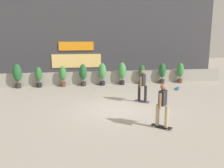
# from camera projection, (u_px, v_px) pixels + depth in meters

# --- Properties ---
(ground_plane) EXTENTS (48.00, 48.00, 0.00)m
(ground_plane) POSITION_uv_depth(u_px,v_px,m) (117.00, 109.00, 11.32)
(ground_plane) COLOR #A8A093
(planter_wall) EXTENTS (18.00, 0.40, 0.90)m
(planter_wall) POSITION_uv_depth(u_px,v_px,m) (102.00, 78.00, 17.04)
(planter_wall) COLOR gray
(planter_wall) RESTS_ON ground
(building_backdrop) EXTENTS (20.00, 2.08, 6.50)m
(building_backdrop) POSITION_uv_depth(u_px,v_px,m) (97.00, 38.00, 20.36)
(building_backdrop) COLOR #38383D
(building_backdrop) RESTS_ON ground
(potted_plant_0) EXTENTS (0.57, 0.57, 1.61)m
(potted_plant_0) POSITION_uv_depth(u_px,v_px,m) (17.00, 74.00, 15.64)
(potted_plant_0) COLOR #2D2823
(potted_plant_0) RESTS_ON ground
(potted_plant_1) EXTENTS (0.45, 0.45, 1.37)m
(potted_plant_1) POSITION_uv_depth(u_px,v_px,m) (39.00, 76.00, 15.88)
(potted_plant_1) COLOR black
(potted_plant_1) RESTS_ON ground
(potted_plant_2) EXTENTS (0.47, 0.47, 1.41)m
(potted_plant_2) POSITION_uv_depth(u_px,v_px,m) (63.00, 75.00, 16.12)
(potted_plant_2) COLOR brown
(potted_plant_2) RESTS_ON ground
(potted_plant_3) EXTENTS (0.52, 0.52, 1.52)m
(potted_plant_3) POSITION_uv_depth(u_px,v_px,m) (83.00, 73.00, 16.31)
(potted_plant_3) COLOR #2D2823
(potted_plant_3) RESTS_ON ground
(potted_plant_4) EXTENTS (0.55, 0.55, 1.56)m
(potted_plant_4) POSITION_uv_depth(u_px,v_px,m) (102.00, 72.00, 16.51)
(potted_plant_4) COLOR black
(potted_plant_4) RESTS_ON ground
(potted_plant_5) EXTENTS (0.56, 0.56, 1.59)m
(potted_plant_5) POSITION_uv_depth(u_px,v_px,m) (122.00, 72.00, 16.72)
(potted_plant_5) COLOR black
(potted_plant_5) RESTS_ON ground
(potted_plant_6) EXTENTS (0.46, 0.46, 1.39)m
(potted_plant_6) POSITION_uv_depth(u_px,v_px,m) (142.00, 73.00, 16.96)
(potted_plant_6) COLOR black
(potted_plant_6) RESTS_ON ground
(potted_plant_7) EXTENTS (0.51, 0.51, 1.49)m
(potted_plant_7) POSITION_uv_depth(u_px,v_px,m) (162.00, 72.00, 17.18)
(potted_plant_7) COLOR #2D2823
(potted_plant_7) RESTS_ON ground
(potted_plant_8) EXTENTS (0.50, 0.50, 1.47)m
(potted_plant_8) POSITION_uv_depth(u_px,v_px,m) (180.00, 71.00, 17.40)
(potted_plant_8) COLOR brown
(potted_plant_8) RESTS_ON ground
(skater_far_left) EXTENTS (0.74, 0.68, 1.70)m
(skater_far_left) POSITION_uv_depth(u_px,v_px,m) (143.00, 85.00, 12.25)
(skater_far_left) COLOR #72338C
(skater_far_left) RESTS_ON ground
(skater_foreground) EXTENTS (0.72, 0.70, 1.70)m
(skater_foreground) POSITION_uv_depth(u_px,v_px,m) (163.00, 104.00, 8.75)
(skater_foreground) COLOR black
(skater_foreground) RESTS_ON ground
(skateboard_near_camera) EXTENTS (0.54, 0.80, 0.08)m
(skateboard_near_camera) POSITION_uv_depth(u_px,v_px,m) (177.00, 88.00, 15.46)
(skateboard_near_camera) COLOR #266699
(skateboard_near_camera) RESTS_ON ground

